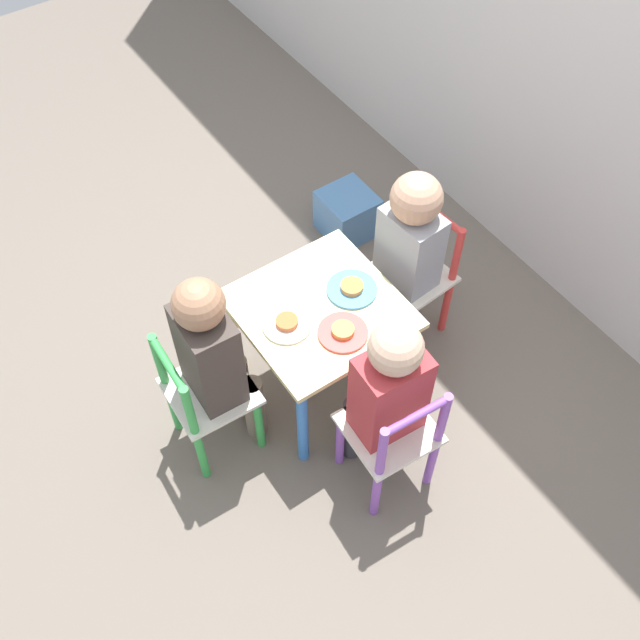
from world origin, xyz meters
TOP-DOWN VIEW (x-y plane):
  - ground_plane at (0.00, 0.00)m, footprint 6.00×6.00m
  - kids_table at (0.00, 0.00)m, footprint 0.50×0.50m
  - chair_purple at (0.43, -0.03)m, footprint 0.28×0.28m
  - chair_green at (-0.02, -0.43)m, footprint 0.27×0.27m
  - chair_red at (-0.04, 0.43)m, footprint 0.28×0.28m
  - child_right at (0.37, -0.02)m, footprint 0.22×0.21m
  - child_front at (-0.02, -0.37)m, footprint 0.21×0.21m
  - child_back at (-0.03, 0.37)m, footprint 0.21×0.22m
  - plate_right at (0.12, 0.00)m, footprint 0.16×0.16m
  - plate_front at (-0.00, -0.12)m, footprint 0.16×0.16m
  - plate_back at (0.00, 0.12)m, footprint 0.17×0.17m
  - storage_bin at (-0.56, 0.53)m, footprint 0.21×0.20m

SIDE VIEW (x-z plane):
  - ground_plane at x=0.00m, z-range 0.00..0.00m
  - storage_bin at x=-0.56m, z-range 0.00..0.20m
  - chair_purple at x=0.43m, z-range 0.00..0.54m
  - chair_green at x=-0.02m, z-range 0.00..0.54m
  - chair_red at x=-0.04m, z-range 0.00..0.54m
  - kids_table at x=0.00m, z-range 0.14..0.58m
  - plate_front at x=0.00m, z-range 0.44..0.46m
  - plate_right at x=0.12m, z-range 0.44..0.46m
  - plate_back at x=0.00m, z-range 0.44..0.46m
  - child_right at x=0.37m, z-range 0.07..0.85m
  - child_back at x=-0.03m, z-range 0.09..0.85m
  - child_front at x=-0.02m, z-range 0.07..0.87m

